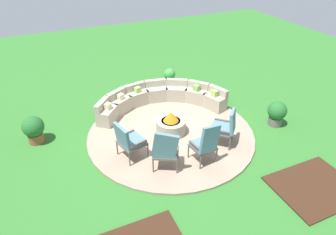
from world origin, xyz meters
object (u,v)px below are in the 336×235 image
object	(u,v)px
fire_pit	(171,125)
potted_plant_1	(34,129)
curved_stone_bench	(159,98)
lounge_chair_back_left	(206,143)
lounge_chair_front_left	(129,140)
potted_plant_0	(277,113)
potted_plant_2	(170,76)
lounge_chair_back_right	(225,126)
lounge_chair_front_right	(165,149)

from	to	relation	value
fire_pit	potted_plant_1	world-z (taller)	potted_plant_1
curved_stone_bench	lounge_chair_back_left	bearing A→B (deg)	-90.79
potted_plant_1	fire_pit	bearing A→B (deg)	-18.37
lounge_chair_front_left	potted_plant_0	distance (m)	4.52
potted_plant_2	fire_pit	bearing A→B (deg)	-113.69
lounge_chair_front_left	potted_plant_0	bearing A→B (deg)	71.45
lounge_chair_back_right	potted_plant_1	distance (m)	5.20
fire_pit	potted_plant_1	distance (m)	3.77
lounge_chair_front_right	potted_plant_2	distance (m)	4.89
fire_pit	potted_plant_0	distance (m)	3.20
curved_stone_bench	lounge_chair_back_left	xyz separation A→B (m)	(-0.04, -3.04, 0.29)
fire_pit	potted_plant_1	size ratio (longest dim) A/B	1.04
lounge_chair_back_right	potted_plant_2	world-z (taller)	lounge_chair_back_right
curved_stone_bench	potted_plant_2	distance (m)	1.88
curved_stone_bench	potted_plant_2	world-z (taller)	curved_stone_bench
potted_plant_0	potted_plant_1	size ratio (longest dim) A/B	0.96
curved_stone_bench	lounge_chair_back_right	distance (m)	2.71
lounge_chair_back_left	fire_pit	bearing A→B (deg)	91.49
lounge_chair_front_left	lounge_chair_front_right	xyz separation A→B (m)	(0.67, -0.77, 0.04)
fire_pit	curved_stone_bench	distance (m)	1.55
curved_stone_bench	potted_plant_1	size ratio (longest dim) A/B	5.11
potted_plant_1	potted_plant_2	xyz separation A→B (m)	(4.92, 1.88, -0.12)
lounge_chair_front_right	potted_plant_1	world-z (taller)	lounge_chair_front_right
potted_plant_1	lounge_chair_back_right	bearing A→B (deg)	-25.38
lounge_chair_front_left	lounge_chair_back_right	size ratio (longest dim) A/B	0.98
potted_plant_2	potted_plant_1	bearing A→B (deg)	-159.05
lounge_chair_back_right	potted_plant_0	size ratio (longest dim) A/B	1.37
lounge_chair_back_left	lounge_chair_back_right	world-z (taller)	lounge_chair_back_left
potted_plant_0	potted_plant_2	distance (m)	4.27
lounge_chair_back_left	potted_plant_0	world-z (taller)	lounge_chair_back_left
lounge_chair_front_right	lounge_chair_back_right	xyz separation A→B (m)	(1.88, 0.30, -0.04)
lounge_chair_back_left	potted_plant_2	distance (m)	4.73
fire_pit	lounge_chair_front_right	distance (m)	1.57
lounge_chair_back_right	potted_plant_0	distance (m)	1.99
potted_plant_0	lounge_chair_back_left	bearing A→B (deg)	-166.43
lounge_chair_front_right	potted_plant_0	bearing A→B (deg)	35.49
lounge_chair_back_right	potted_plant_1	bearing A→B (deg)	107.60
fire_pit	lounge_chair_front_right	bearing A→B (deg)	-119.31
curved_stone_bench	lounge_chair_front_left	size ratio (longest dim) A/B	3.99
fire_pit	potted_plant_2	bearing A→B (deg)	66.31
lounge_chair_front_left	lounge_chair_back_left	distance (m)	1.91
lounge_chair_front_left	potted_plant_1	xyz separation A→B (m)	(-2.15, 1.76, -0.16)
lounge_chair_back_left	potted_plant_1	distance (m)	4.67
lounge_chair_front_right	potted_plant_1	size ratio (longest dim) A/B	1.46
lounge_chair_front_right	lounge_chair_back_left	distance (m)	1.00
lounge_chair_front_right	curved_stone_bench	bearing A→B (deg)	98.17
lounge_chair_front_left	lounge_chair_front_right	distance (m)	1.02
lounge_chair_back_left	potted_plant_0	xyz separation A→B (m)	(2.86, 0.69, -0.22)
lounge_chair_back_right	lounge_chair_front_right	bearing A→B (deg)	142.03
potted_plant_2	lounge_chair_front_right	bearing A→B (deg)	-115.46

